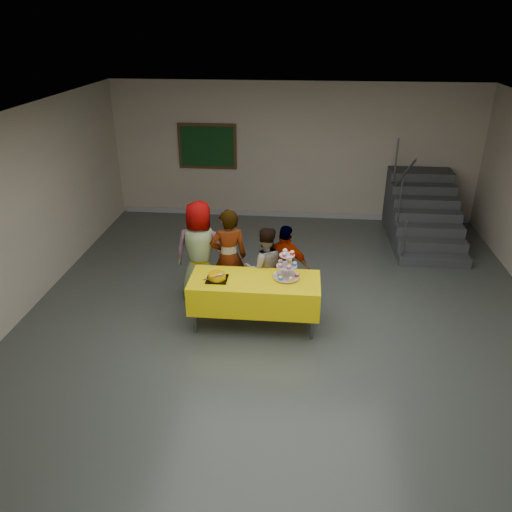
{
  "coord_description": "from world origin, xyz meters",
  "views": [
    {
      "loc": [
        0.19,
        -5.87,
        4.17
      ],
      "look_at": [
        -0.43,
        0.62,
        1.05
      ],
      "focal_mm": 35.0,
      "sensor_mm": 36.0,
      "label": 1
    }
  ],
  "objects_px": {
    "bake_table": "(255,292)",
    "schoolchild_d": "(286,267)",
    "staircase": "(421,214)",
    "schoolchild_a": "(200,251)",
    "cupcake_stand": "(287,268)",
    "bear_cake": "(217,276)",
    "schoolchild_b": "(229,257)",
    "noticeboard": "(207,146)",
    "schoolchild_c": "(265,268)"
  },
  "relations": [
    {
      "from": "staircase",
      "to": "schoolchild_a",
      "type": "bearing_deg",
      "value": -143.96
    },
    {
      "from": "bake_table",
      "to": "schoolchild_d",
      "type": "relative_size",
      "value": 1.37
    },
    {
      "from": "bake_table",
      "to": "schoolchild_c",
      "type": "height_order",
      "value": "schoolchild_c"
    },
    {
      "from": "schoolchild_c",
      "to": "noticeboard",
      "type": "bearing_deg",
      "value": -83.25
    },
    {
      "from": "schoolchild_a",
      "to": "schoolchild_c",
      "type": "distance_m",
      "value": 1.07
    },
    {
      "from": "schoolchild_b",
      "to": "schoolchild_d",
      "type": "distance_m",
      "value": 0.9
    },
    {
      "from": "bake_table",
      "to": "schoolchild_d",
      "type": "bearing_deg",
      "value": 55.08
    },
    {
      "from": "bake_table",
      "to": "schoolchild_b",
      "type": "distance_m",
      "value": 0.83
    },
    {
      "from": "bear_cake",
      "to": "noticeboard",
      "type": "distance_m",
      "value": 4.76
    },
    {
      "from": "cupcake_stand",
      "to": "schoolchild_c",
      "type": "height_order",
      "value": "schoolchild_c"
    },
    {
      "from": "bear_cake",
      "to": "schoolchild_a",
      "type": "height_order",
      "value": "schoolchild_a"
    },
    {
      "from": "schoolchild_b",
      "to": "schoolchild_c",
      "type": "relative_size",
      "value": 1.18
    },
    {
      "from": "schoolchild_b",
      "to": "schoolchild_c",
      "type": "bearing_deg",
      "value": 155.85
    },
    {
      "from": "cupcake_stand",
      "to": "schoolchild_d",
      "type": "bearing_deg",
      "value": 93.45
    },
    {
      "from": "schoolchild_a",
      "to": "staircase",
      "type": "height_order",
      "value": "staircase"
    },
    {
      "from": "schoolchild_d",
      "to": "staircase",
      "type": "xyz_separation_m",
      "value": [
        2.7,
        3.11,
        -0.2
      ]
    },
    {
      "from": "bake_table",
      "to": "cupcake_stand",
      "type": "height_order",
      "value": "cupcake_stand"
    },
    {
      "from": "schoolchild_a",
      "to": "noticeboard",
      "type": "relative_size",
      "value": 1.27
    },
    {
      "from": "noticeboard",
      "to": "cupcake_stand",
      "type": "bearing_deg",
      "value": -66.46
    },
    {
      "from": "bake_table",
      "to": "cupcake_stand",
      "type": "distance_m",
      "value": 0.6
    },
    {
      "from": "schoolchild_d",
      "to": "staircase",
      "type": "distance_m",
      "value": 4.12
    },
    {
      "from": "cupcake_stand",
      "to": "noticeboard",
      "type": "relative_size",
      "value": 0.34
    },
    {
      "from": "bake_table",
      "to": "schoolchild_c",
      "type": "relative_size",
      "value": 1.4
    },
    {
      "from": "schoolchild_c",
      "to": "schoolchild_a",
      "type": "bearing_deg",
      "value": -25.0
    },
    {
      "from": "cupcake_stand",
      "to": "bear_cake",
      "type": "bearing_deg",
      "value": -172.53
    },
    {
      "from": "bear_cake",
      "to": "staircase",
      "type": "bearing_deg",
      "value": 45.77
    },
    {
      "from": "cupcake_stand",
      "to": "staircase",
      "type": "xyz_separation_m",
      "value": [
        2.67,
        3.63,
        -0.45
      ]
    },
    {
      "from": "noticeboard",
      "to": "bear_cake",
      "type": "bearing_deg",
      "value": -78.26
    },
    {
      "from": "schoolchild_c",
      "to": "schoolchild_d",
      "type": "xyz_separation_m",
      "value": [
        0.32,
        0.04,
        0.01
      ]
    },
    {
      "from": "schoolchild_a",
      "to": "cupcake_stand",
      "type": "bearing_deg",
      "value": 158.22
    },
    {
      "from": "schoolchild_a",
      "to": "schoolchild_b",
      "type": "distance_m",
      "value": 0.49
    },
    {
      "from": "bear_cake",
      "to": "schoolchild_b",
      "type": "bearing_deg",
      "value": 84.36
    },
    {
      "from": "bear_cake",
      "to": "staircase",
      "type": "xyz_separation_m",
      "value": [
        3.66,
        3.76,
        -0.34
      ]
    },
    {
      "from": "schoolchild_d",
      "to": "noticeboard",
      "type": "relative_size",
      "value": 1.05
    },
    {
      "from": "cupcake_stand",
      "to": "schoolchild_d",
      "type": "relative_size",
      "value": 0.33
    },
    {
      "from": "schoolchild_a",
      "to": "schoolchild_d",
      "type": "xyz_separation_m",
      "value": [
        1.37,
        -0.15,
        -0.14
      ]
    },
    {
      "from": "bear_cake",
      "to": "schoolchild_d",
      "type": "distance_m",
      "value": 1.17
    },
    {
      "from": "cupcake_stand",
      "to": "staircase",
      "type": "distance_m",
      "value": 4.53
    },
    {
      "from": "bear_cake",
      "to": "schoolchild_b",
      "type": "distance_m",
      "value": 0.7
    },
    {
      "from": "bake_table",
      "to": "schoolchild_c",
      "type": "distance_m",
      "value": 0.59
    },
    {
      "from": "schoolchild_d",
      "to": "schoolchild_a",
      "type": "bearing_deg",
      "value": 11.22
    },
    {
      "from": "bear_cake",
      "to": "schoolchild_d",
      "type": "xyz_separation_m",
      "value": [
        0.96,
        0.65,
        -0.15
      ]
    },
    {
      "from": "cupcake_stand",
      "to": "bake_table",
      "type": "bearing_deg",
      "value": -170.07
    },
    {
      "from": "schoolchild_c",
      "to": "schoolchild_d",
      "type": "relative_size",
      "value": 0.98
    },
    {
      "from": "schoolchild_b",
      "to": "staircase",
      "type": "xyz_separation_m",
      "value": [
        3.59,
        3.07,
        -0.31
      ]
    },
    {
      "from": "schoolchild_a",
      "to": "staircase",
      "type": "distance_m",
      "value": 5.04
    },
    {
      "from": "cupcake_stand",
      "to": "schoolchild_c",
      "type": "distance_m",
      "value": 0.66
    },
    {
      "from": "schoolchild_c",
      "to": "noticeboard",
      "type": "distance_m",
      "value": 4.39
    },
    {
      "from": "noticeboard",
      "to": "schoolchild_b",
      "type": "bearing_deg",
      "value": -75.31
    },
    {
      "from": "bear_cake",
      "to": "schoolchild_c",
      "type": "xyz_separation_m",
      "value": [
        0.64,
        0.62,
        -0.16
      ]
    }
  ]
}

